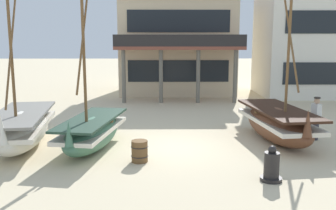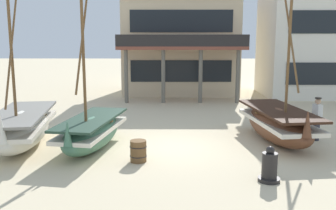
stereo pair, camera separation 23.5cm
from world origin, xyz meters
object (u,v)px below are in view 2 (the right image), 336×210
at_px(fishing_boat_far_right, 278,124).
at_px(harbor_building_main, 180,46).
at_px(fishing_boat_centre_large, 21,128).
at_px(fishing_boat_near_left, 92,131).
at_px(capstan_winch, 269,167).
at_px(wooden_barrel, 138,151).
at_px(harbor_building_annex, 336,24).
at_px(fisherman_by_hull, 317,119).

xyz_separation_m(fishing_boat_far_right, harbor_building_main, (-3.42, 13.57, 2.66)).
relative_size(fishing_boat_centre_large, fishing_boat_far_right, 0.90).
bearing_deg(fishing_boat_near_left, fishing_boat_far_right, 8.00).
xyz_separation_m(fishing_boat_far_right, capstan_winch, (-1.37, -4.06, -0.31)).
bearing_deg(capstan_winch, fishing_boat_near_left, 150.89).
xyz_separation_m(fishing_boat_near_left, wooden_barrel, (1.78, -1.42, -0.29)).
xyz_separation_m(capstan_winch, wooden_barrel, (-3.77, 1.67, -0.05)).
bearing_deg(harbor_building_main, fishing_boat_near_left, -103.54).
relative_size(fishing_boat_near_left, fishing_boat_far_right, 0.92).
height_order(fishing_boat_near_left, harbor_building_main, harbor_building_main).
xyz_separation_m(capstan_winch, harbor_building_annex, (8.44, 16.18, 4.48)).
height_order(fishing_boat_near_left, harbor_building_annex, harbor_building_annex).
distance_m(fishing_boat_centre_large, wooden_barrel, 4.70).
bearing_deg(harbor_building_main, harbor_building_annex, -7.85).
bearing_deg(wooden_barrel, harbor_building_main, 83.84).
distance_m(capstan_winch, harbor_building_main, 18.00).
bearing_deg(fisherman_by_hull, fishing_boat_near_left, -171.95).
height_order(fishing_boat_centre_large, harbor_building_annex, harbor_building_annex).
bearing_deg(harbor_building_main, fishing_boat_far_right, -75.87).
relative_size(fisherman_by_hull, harbor_building_annex, 0.17).
distance_m(wooden_barrel, harbor_building_main, 16.34).
bearing_deg(wooden_barrel, fishing_boat_near_left, 141.37).
xyz_separation_m(fishing_boat_near_left, harbor_building_main, (3.50, 14.54, 2.74)).
bearing_deg(fishing_boat_centre_large, fishing_boat_near_left, -5.37).
relative_size(fishing_boat_near_left, capstan_winch, 5.86).
height_order(fishing_boat_centre_large, harbor_building_main, harbor_building_main).
height_order(fisherman_by_hull, wooden_barrel, fisherman_by_hull).
relative_size(fishing_boat_near_left, fishing_boat_centre_large, 1.03).
bearing_deg(fisherman_by_hull, capstan_winch, -124.18).
height_order(fishing_boat_near_left, capstan_winch, fishing_boat_near_left).
bearing_deg(fishing_boat_centre_large, harbor_building_main, 66.87).
bearing_deg(wooden_barrel, harbor_building_annex, 49.93).
bearing_deg(harbor_building_annex, fishing_boat_centre_large, -142.24).
height_order(fishing_boat_centre_large, fisherman_by_hull, fishing_boat_centre_large).
height_order(fishing_boat_centre_large, capstan_winch, fishing_boat_centre_large).
relative_size(harbor_building_main, harbor_building_annex, 0.83).
bearing_deg(capstan_winch, wooden_barrel, 156.13).
distance_m(capstan_winch, wooden_barrel, 4.12).
distance_m(fishing_boat_far_right, wooden_barrel, 5.68).
bearing_deg(harbor_building_annex, fishing_boat_near_left, -136.88).
bearing_deg(fishing_boat_far_right, wooden_barrel, -155.04).
height_order(fishing_boat_near_left, fishing_boat_far_right, fishing_boat_far_right).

